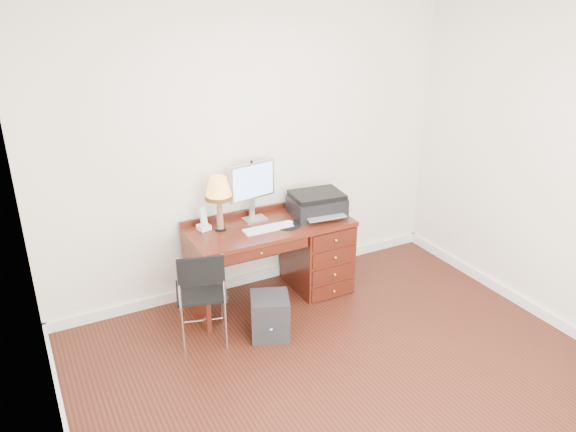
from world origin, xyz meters
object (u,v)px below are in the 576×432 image
desk (300,250)px  chair (204,288)px  leg_lamp (219,191)px  phone (204,223)px  monitor (253,184)px  equipment_box (270,316)px  printer (317,204)px

desk → chair: chair is taller
leg_lamp → phone: size_ratio=2.33×
monitor → chair: (-0.72, -0.60, -0.57)m
equipment_box → chair: bearing=-174.2°
chair → equipment_box: size_ratio=2.32×
desk → chair: size_ratio=1.75×
leg_lamp → monitor: bearing=14.3°
leg_lamp → chair: bearing=-124.8°
monitor → phone: (-0.49, -0.02, -0.28)m
chair → phone: bearing=84.3°
printer → phone: printer is taller
monitor → phone: size_ratio=2.54×
desk → equipment_box: (-0.60, -0.57, -0.23)m
equipment_box → printer: bearing=58.4°
desk → phone: bearing=169.3°
desk → leg_lamp: leg_lamp is taller
leg_lamp → equipment_box: (0.16, -0.66, -0.93)m
desk → monitor: bearing=155.2°
printer → chair: 1.40m
desk → printer: printer is taller
chair → monitor: bearing=55.5°
equipment_box → leg_lamp: bearing=125.5°
chair → desk: bearing=36.1°
monitor → leg_lamp: (-0.37, -0.09, 0.02)m
leg_lamp → chair: 0.86m
desk → chair: bearing=-159.4°
monitor → leg_lamp: bearing=-176.8°
equipment_box → phone: bearing=133.2°
chair → equipment_box: chair is taller
desk → equipment_box: size_ratio=4.05×
monitor → printer: (0.57, -0.18, -0.23)m
chair → equipment_box: (0.51, -0.15, -0.34)m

